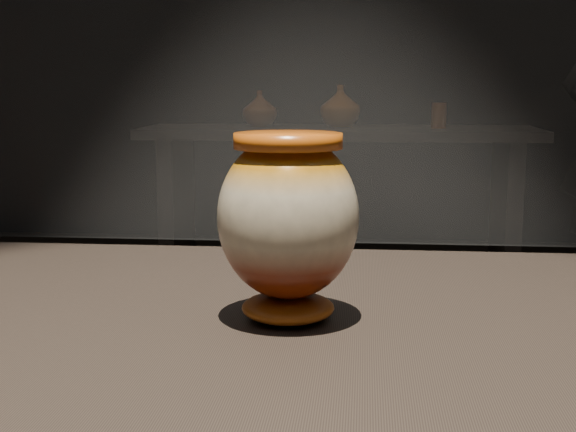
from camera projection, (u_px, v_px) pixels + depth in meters
The scene contains 5 objects.
main_vase at pixel (288, 219), 0.79m from camera, with size 0.15×0.15×0.19m.
back_shelf at pixel (338, 179), 4.12m from camera, with size 2.00×0.60×0.90m.
back_vase_left at pixel (260, 109), 4.11m from camera, with size 0.18×0.18×0.18m, color #954415.
back_vase_mid at pixel (340, 106), 4.10m from camera, with size 0.20×0.20×0.21m, color #641D08.
back_vase_right at pixel (439, 115), 3.99m from camera, with size 0.08×0.08×0.13m, color #954415.
Camera 1 is at (0.23, -0.73, 1.14)m, focal length 50.00 mm.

